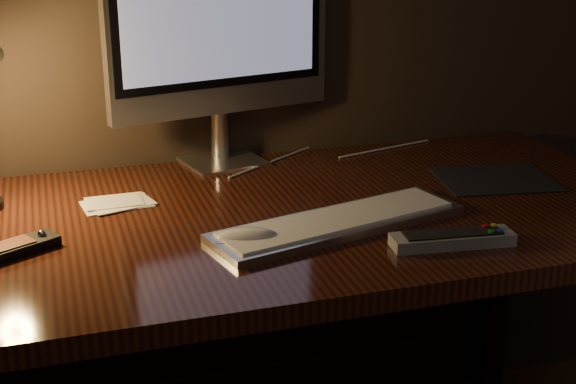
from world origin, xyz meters
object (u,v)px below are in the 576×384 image
object	(u,v)px
desk	(252,260)
media_remote	(16,247)
keyboard	(338,222)
tv_remote	(452,239)
monitor	(220,21)
mouse	(247,239)

from	to	relation	value
desk	media_remote	xyz separation A→B (m)	(-0.45, -0.13, 0.14)
keyboard	tv_remote	xyz separation A→B (m)	(0.16, -0.14, 0.00)
media_remote	keyboard	bearing A→B (deg)	-33.40
desk	keyboard	size ratio (longest dim) A/B	3.26
desk	monitor	size ratio (longest dim) A/B	2.93
monitor	keyboard	distance (m)	0.55
desk	mouse	size ratio (longest dim) A/B	14.94
tv_remote	desk	bearing A→B (deg)	137.54
monitor	mouse	xyz separation A→B (m)	(-0.07, -0.47, -0.31)
keyboard	monitor	bearing A→B (deg)	90.37
monitor	keyboard	bearing A→B (deg)	-88.03
tv_remote	keyboard	bearing A→B (deg)	145.16
monitor	mouse	world-z (taller)	monitor
media_remote	tv_remote	world-z (taller)	tv_remote
monitor	media_remote	size ratio (longest dim) A/B	3.59
monitor	desk	bearing A→B (deg)	-103.35
media_remote	mouse	bearing A→B (deg)	-40.11
keyboard	mouse	xyz separation A→B (m)	(-0.18, -0.03, 0.00)
monitor	tv_remote	size ratio (longest dim) A/B	2.48
monitor	tv_remote	bearing A→B (deg)	-77.40
mouse	media_remote	world-z (taller)	media_remote
monitor	media_remote	world-z (taller)	monitor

